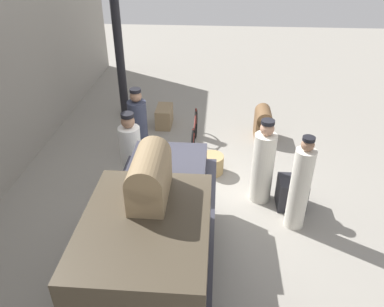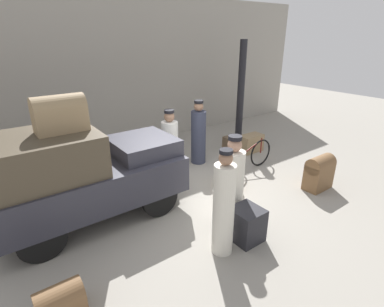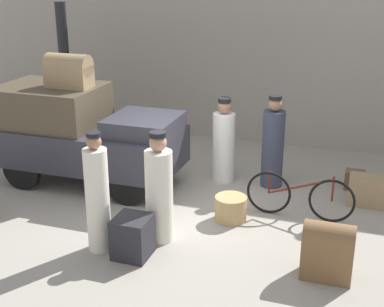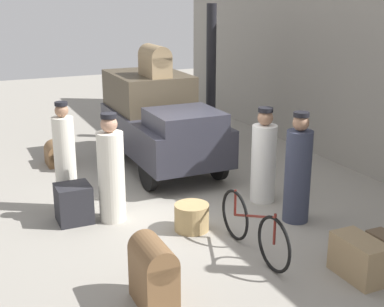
% 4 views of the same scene
% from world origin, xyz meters
% --- Properties ---
extents(ground_plane, '(30.00, 30.00, 0.00)m').
position_xyz_m(ground_plane, '(0.00, 0.00, 0.00)').
color(ground_plane, gray).
extents(station_building_facade, '(16.00, 0.15, 4.50)m').
position_xyz_m(station_building_facade, '(0.00, 4.08, 2.25)').
color(station_building_facade, gray).
rests_on(station_building_facade, ground).
extents(canopy_pillar_right, '(0.24, 0.24, 3.23)m').
position_xyz_m(canopy_pillar_right, '(3.87, 2.41, 1.62)').
color(canopy_pillar_right, black).
rests_on(canopy_pillar_right, ground).
extents(truck, '(3.47, 1.59, 1.85)m').
position_xyz_m(truck, '(-2.11, 0.52, 1.00)').
color(truck, black).
rests_on(truck, ground).
extents(bicycle, '(1.79, 0.04, 0.80)m').
position_xyz_m(bicycle, '(2.06, 0.28, 0.39)').
color(bicycle, black).
rests_on(bicycle, ground).
extents(wicker_basket, '(0.53, 0.53, 0.41)m').
position_xyz_m(wicker_basket, '(1.00, -0.17, 0.21)').
color(wicker_basket, tan).
rests_on(wicker_basket, ground).
extents(porter_lifting_near_truck, '(0.42, 0.42, 1.74)m').
position_xyz_m(porter_lifting_near_truck, '(0.14, -1.16, 0.79)').
color(porter_lifting_near_truck, silver).
rests_on(porter_lifting_near_truck, ground).
extents(porter_with_bicycle, '(0.35, 0.35, 1.83)m').
position_xyz_m(porter_with_bicycle, '(-0.59, -1.72, 0.85)').
color(porter_with_bicycle, silver).
rests_on(porter_with_bicycle, ground).
extents(porter_standing_middle, '(0.41, 0.41, 1.76)m').
position_xyz_m(porter_standing_middle, '(1.36, 1.48, 0.80)').
color(porter_standing_middle, '#33384C').
rests_on(porter_standing_middle, ground).
extents(conductor_in_dark_uniform, '(0.43, 0.43, 1.65)m').
position_xyz_m(conductor_in_dark_uniform, '(0.42, 1.45, 0.74)').
color(conductor_in_dark_uniform, white).
rests_on(conductor_in_dark_uniform, ground).
extents(trunk_umber_medium, '(0.74, 0.40, 0.53)m').
position_xyz_m(trunk_umber_medium, '(3.17, 1.17, 0.26)').
color(trunk_umber_medium, '#937A56').
rests_on(trunk_umber_medium, ground).
extents(suitcase_black_upright, '(0.57, 0.39, 0.48)m').
position_xyz_m(suitcase_black_upright, '(-3.09, -1.44, 0.23)').
color(suitcase_black_upright, brown).
rests_on(suitcase_black_upright, ground).
extents(trunk_barrel_dark, '(0.67, 0.39, 0.81)m').
position_xyz_m(trunk_barrel_dark, '(2.67, -1.42, 0.43)').
color(trunk_barrel_dark, brown).
rests_on(trunk_barrel_dark, ground).
extents(suitcase_small_leather, '(0.51, 0.53, 0.61)m').
position_xyz_m(suitcase_small_leather, '(-0.05, -1.73, 0.30)').
color(suitcase_small_leather, '#232328').
rests_on(suitcase_small_leather, ground).
extents(trunk_wicker_pale, '(0.36, 0.28, 0.36)m').
position_xyz_m(trunk_wicker_pale, '(2.88, 1.82, 0.18)').
color(trunk_wicker_pale, brown).
rests_on(trunk_wicker_pale, ground).
extents(trunk_on_truck_roof, '(0.83, 0.43, 0.62)m').
position_xyz_m(trunk_on_truck_roof, '(-2.30, 0.52, 2.16)').
color(trunk_on_truck_roof, '#937A56').
rests_on(trunk_on_truck_roof, truck).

